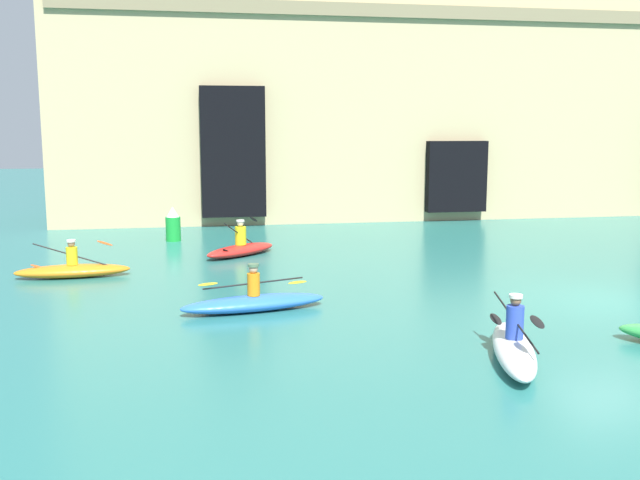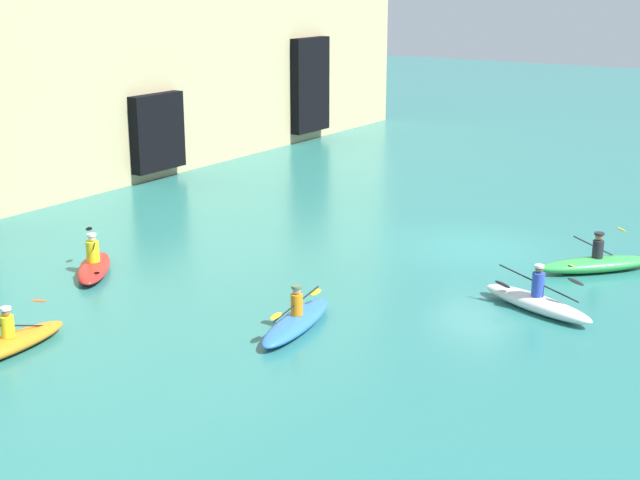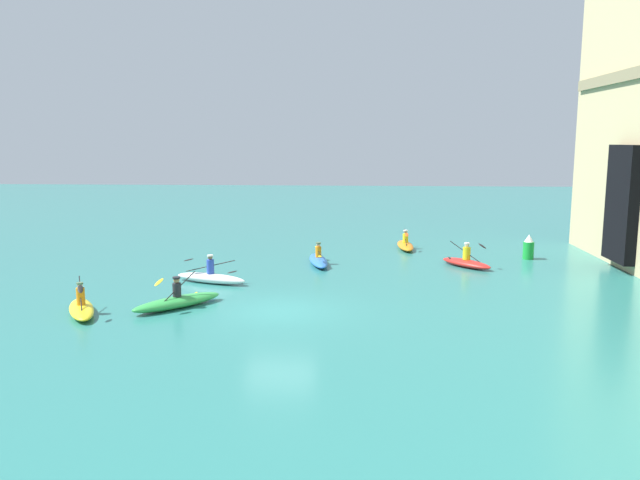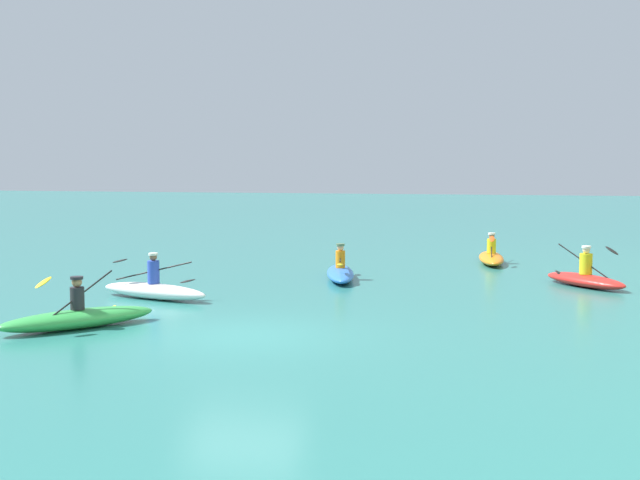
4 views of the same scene
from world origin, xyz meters
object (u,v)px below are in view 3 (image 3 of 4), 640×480
object	(u,v)px
kayak_blue	(318,260)
kayak_red	(466,262)
kayak_white	(211,277)
marker_buoy	(529,248)
kayak_yellow	(81,308)
kayak_orange	(405,245)
kayak_green	(177,301)

from	to	relation	value
kayak_blue	kayak_red	bearing A→B (deg)	77.99
kayak_white	marker_buoy	distance (m)	16.03
kayak_yellow	kayak_white	bearing A→B (deg)	-61.65
kayak_white	kayak_red	bearing A→B (deg)	38.71
kayak_orange	marker_buoy	bearing A→B (deg)	-116.50
marker_buoy	kayak_blue	bearing A→B (deg)	-79.08
kayak_red	marker_buoy	bearing A→B (deg)	82.38
kayak_orange	marker_buoy	world-z (taller)	marker_buoy
kayak_yellow	marker_buoy	world-z (taller)	marker_buoy
kayak_orange	kayak_blue	distance (m)	6.44
kayak_green	kayak_red	size ratio (longest dim) A/B	1.17
kayak_blue	kayak_orange	bearing A→B (deg)	125.11
kayak_orange	kayak_white	size ratio (longest dim) A/B	0.94
kayak_white	marker_buoy	xyz separation A→B (m)	(-6.26, 14.76, 0.34)
kayak_green	kayak_yellow	world-z (taller)	kayak_green
kayak_green	kayak_orange	xyz separation A→B (m)	(-12.76, 9.05, -0.03)
kayak_orange	kayak_yellow	xyz separation A→B (m)	(13.80, -12.12, 0.00)
kayak_yellow	kayak_red	world-z (taller)	kayak_red
kayak_white	marker_buoy	world-z (taller)	marker_buoy
kayak_blue	kayak_red	distance (m)	7.04
kayak_white	kayak_orange	bearing A→B (deg)	64.21
kayak_green	marker_buoy	bearing A→B (deg)	-12.90
kayak_orange	kayak_red	size ratio (longest dim) A/B	1.16
kayak_white	kayak_yellow	xyz separation A→B (m)	(4.95, -3.35, -0.04)
kayak_green	kayak_white	world-z (taller)	kayak_green
kayak_white	kayak_blue	xyz separation A→B (m)	(-4.24, 4.26, -0.04)
kayak_orange	kayak_blue	size ratio (longest dim) A/B	0.91
marker_buoy	kayak_yellow	bearing A→B (deg)	-58.23
kayak_orange	kayak_red	distance (m)	5.42
kayak_orange	kayak_yellow	size ratio (longest dim) A/B	1.05
kayak_orange	kayak_white	world-z (taller)	kayak_white
kayak_green	kayak_blue	bearing A→B (deg)	13.89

